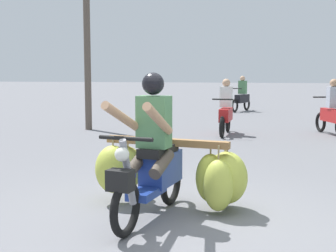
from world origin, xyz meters
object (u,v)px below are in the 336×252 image
object	(u,v)px
motorbike_main_loaded	(169,169)
utility_pole	(87,24)
motorbike_distant_ahead_right	(242,97)
motorbike_distant_far_ahead	(226,112)
motorbike_distant_ahead_left	(332,113)

from	to	relation	value
motorbike_main_loaded	utility_pole	xyz separation A→B (m)	(-3.56, 6.97, 2.36)
motorbike_distant_ahead_right	motorbike_distant_far_ahead	size ratio (longest dim) A/B	0.94
motorbike_main_loaded	motorbike_distant_ahead_left	world-z (taller)	motorbike_main_loaded
utility_pole	motorbike_main_loaded	bearing A→B (deg)	-62.93
motorbike_distant_far_ahead	motorbike_distant_ahead_left	bearing A→B (deg)	7.56
motorbike_distant_ahead_right	motorbike_distant_far_ahead	world-z (taller)	same
motorbike_main_loaded	motorbike_distant_ahead_left	xyz separation A→B (m)	(2.79, 7.02, 0.08)
motorbike_distant_ahead_left	motorbike_distant_ahead_right	bearing A→B (deg)	110.06
motorbike_distant_ahead_left	motorbike_distant_ahead_right	world-z (taller)	same
motorbike_distant_ahead_left	motorbike_distant_far_ahead	xyz separation A→B (m)	(-2.61, -0.35, 0.00)
motorbike_main_loaded	motorbike_distant_far_ahead	size ratio (longest dim) A/B	1.17
motorbike_main_loaded	motorbike_distant_ahead_left	bearing A→B (deg)	68.33
motorbike_main_loaded	motorbike_distant_ahead_right	size ratio (longest dim) A/B	1.25
motorbike_distant_far_ahead	utility_pole	bearing A→B (deg)	175.50
motorbike_main_loaded	motorbike_distant_far_ahead	distance (m)	6.68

